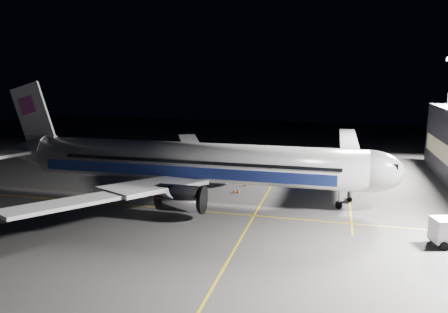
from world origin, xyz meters
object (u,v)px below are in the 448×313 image
at_px(jet_bridge, 349,151).
at_px(safety_cone_a, 246,184).
at_px(safety_cone_b, 238,190).
at_px(safety_cone_c, 234,191).
at_px(baggage_tug, 176,175).
at_px(airliner, 187,162).

xyz_separation_m(jet_bridge, safety_cone_a, (-16.00, -9.74, -4.25)).
xyz_separation_m(jet_bridge, safety_cone_b, (-16.30, -14.06, -4.24)).
xyz_separation_m(safety_cone_a, safety_cone_b, (-0.30, -4.31, 0.01)).
relative_size(safety_cone_b, safety_cone_c, 1.29).
xyz_separation_m(jet_bridge, baggage_tug, (-28.12, -9.12, -3.75)).
distance_m(airliner, jet_bridge, 29.31).
xyz_separation_m(safety_cone_a, safety_cone_c, (-0.88, -4.31, -0.07)).
relative_size(airliner, jet_bridge, 1.79).
height_order(safety_cone_b, safety_cone_c, safety_cone_b).
bearing_deg(jet_bridge, safety_cone_c, -140.22).
relative_size(baggage_tug, safety_cone_b, 3.98).
bearing_deg(baggage_tug, safety_cone_b, -15.10).
bearing_deg(jet_bridge, baggage_tug, -162.03).
bearing_deg(safety_cone_b, safety_cone_c, 180.00).
height_order(jet_bridge, safety_cone_b, jet_bridge).
distance_m(airliner, safety_cone_a, 11.94).
relative_size(airliner, safety_cone_c, 116.60).
bearing_deg(jet_bridge, safety_cone_b, -139.23).
xyz_separation_m(baggage_tug, safety_cone_b, (11.81, -4.94, -0.49)).
bearing_deg(airliner, safety_cone_c, 32.85).
distance_m(baggage_tug, safety_cone_b, 12.81).
distance_m(airliner, safety_cone_c, 8.85).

